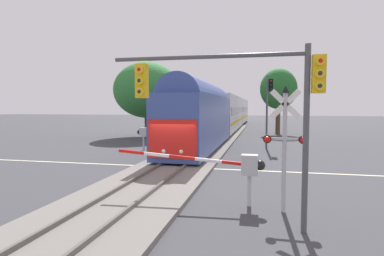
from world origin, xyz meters
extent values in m
plane|color=#3D3D42|center=(0.00, 0.00, 0.00)|extent=(220.00, 220.00, 0.00)
cube|color=beige|center=(0.00, 0.00, 0.00)|extent=(44.00, 0.20, 0.01)
cube|color=slate|center=(0.00, 0.00, 0.09)|extent=(4.40, 80.00, 0.18)
cube|color=#56514C|center=(-0.72, 0.00, 0.25)|extent=(0.10, 80.00, 0.14)
cube|color=#56514C|center=(0.72, 0.00, 0.25)|extent=(0.10, 80.00, 0.14)
cube|color=#384C93|center=(0.00, 7.37, 2.27)|extent=(3.00, 16.04, 3.90)
cube|color=red|center=(0.00, -0.67, 1.69)|extent=(2.76, 0.08, 2.15)
cylinder|color=#384C93|center=(0.00, 7.37, 4.10)|extent=(2.76, 14.44, 2.76)
sphere|color=#F4F2CC|center=(-0.50, -0.68, 1.00)|extent=(0.24, 0.24, 0.24)
sphere|color=#F4F2CC|center=(0.50, -0.68, 1.00)|extent=(0.24, 0.24, 0.24)
cube|color=silver|center=(0.00, 26.89, 2.62)|extent=(3.00, 21.20, 4.60)
cube|color=black|center=(1.51, 26.89, 2.92)|extent=(0.04, 19.08, 0.90)
cube|color=gold|center=(1.52, 26.89, 1.47)|extent=(0.04, 19.50, 0.36)
cube|color=silver|center=(0.00, 48.99, 2.62)|extent=(3.00, 21.20, 4.60)
cube|color=black|center=(1.51, 48.99, 2.92)|extent=(0.04, 19.08, 0.90)
cube|color=gold|center=(1.52, 48.99, 1.47)|extent=(0.04, 19.50, 0.36)
cylinder|color=#B7B7BC|center=(4.36, -6.26, 0.55)|extent=(0.14, 0.14, 1.10)
cube|color=#B7B7BC|center=(4.36, -6.26, 1.45)|extent=(0.56, 0.40, 0.70)
sphere|color=black|center=(4.71, -6.26, 1.45)|extent=(0.36, 0.36, 0.36)
cylinder|color=red|center=(3.88, -6.26, 1.48)|extent=(0.97, 0.12, 0.19)
cylinder|color=white|center=(2.93, -6.26, 1.55)|extent=(0.97, 0.12, 0.19)
cylinder|color=red|center=(1.97, -6.26, 1.62)|extent=(0.97, 0.12, 0.19)
cylinder|color=white|center=(1.01, -6.26, 1.69)|extent=(0.97, 0.12, 0.19)
cylinder|color=red|center=(0.05, -6.26, 1.76)|extent=(0.97, 0.12, 0.19)
sphere|color=red|center=(-0.43, -6.26, 1.80)|extent=(0.14, 0.14, 0.14)
cylinder|color=#B2B2B7|center=(5.48, -6.66, 1.94)|extent=(0.14, 0.14, 3.88)
cube|color=white|center=(5.48, -6.68, 3.53)|extent=(0.98, 0.05, 0.98)
cube|color=white|center=(5.48, -6.68, 3.53)|extent=(0.98, 0.05, 0.98)
cube|color=#B2B2B7|center=(5.48, -6.66, 2.41)|extent=(1.10, 0.08, 0.08)
cylinder|color=black|center=(4.93, -6.76, 2.41)|extent=(0.26, 0.18, 0.26)
cylinder|color=black|center=(6.03, -6.76, 2.41)|extent=(0.26, 0.18, 0.26)
sphere|color=red|center=(4.93, -6.86, 2.41)|extent=(0.20, 0.20, 0.20)
sphere|color=red|center=(6.03, -6.86, 2.41)|extent=(0.20, 0.20, 0.20)
cone|color=black|center=(5.48, -6.66, 4.00)|extent=(0.28, 0.28, 0.22)
cylinder|color=#B7B7BC|center=(-4.36, 6.26, 0.55)|extent=(0.14, 0.14, 1.10)
cube|color=#B7B7BC|center=(-4.36, 6.26, 1.45)|extent=(0.56, 0.40, 0.70)
sphere|color=black|center=(-4.71, 6.26, 1.45)|extent=(0.36, 0.36, 0.36)
cylinder|color=red|center=(-3.88, 6.26, 1.45)|extent=(0.98, 0.12, 0.13)
cylinder|color=white|center=(-2.90, 6.26, 1.46)|extent=(0.98, 0.12, 0.13)
cylinder|color=red|center=(-1.92, 6.26, 1.46)|extent=(0.98, 0.12, 0.13)
cylinder|color=white|center=(-0.94, 6.26, 1.47)|extent=(0.98, 0.12, 0.13)
cylinder|color=red|center=(0.04, 6.26, 1.47)|extent=(0.98, 0.12, 0.13)
sphere|color=red|center=(0.53, 6.26, 1.48)|extent=(0.14, 0.14, 0.14)
cylinder|color=#4C4C51|center=(5.17, 9.27, 3.00)|extent=(0.16, 0.16, 5.99)
cube|color=black|center=(5.45, 9.27, 5.19)|extent=(0.34, 0.26, 1.00)
sphere|color=red|center=(5.45, 9.12, 5.51)|extent=(0.20, 0.20, 0.20)
cylinder|color=black|center=(5.45, 9.09, 5.51)|extent=(0.24, 0.10, 0.24)
sphere|color=#262626|center=(5.45, 9.12, 5.19)|extent=(0.20, 0.20, 0.20)
cylinder|color=black|center=(5.45, 9.09, 5.19)|extent=(0.24, 0.10, 0.24)
sphere|color=#262626|center=(5.45, 9.12, 4.87)|extent=(0.20, 0.20, 0.20)
cylinder|color=black|center=(5.45, 9.09, 4.87)|extent=(0.24, 0.10, 0.24)
cylinder|color=#4C4C51|center=(5.91, -8.28, 2.55)|extent=(0.16, 0.16, 5.11)
cube|color=gold|center=(6.19, -8.28, 4.31)|extent=(0.34, 0.26, 1.00)
sphere|color=red|center=(6.19, -8.43, 4.63)|extent=(0.20, 0.20, 0.20)
cylinder|color=gold|center=(6.19, -8.46, 4.63)|extent=(0.24, 0.10, 0.24)
sphere|color=#262626|center=(6.19, -8.43, 4.31)|extent=(0.20, 0.20, 0.20)
cylinder|color=gold|center=(6.19, -8.46, 4.31)|extent=(0.24, 0.10, 0.24)
sphere|color=#262626|center=(6.19, -8.43, 3.99)|extent=(0.20, 0.20, 0.20)
cylinder|color=gold|center=(6.19, -8.46, 3.99)|extent=(0.24, 0.10, 0.24)
cylinder|color=#4C4C51|center=(3.17, -8.28, 4.86)|extent=(5.49, 0.12, 0.12)
cube|color=gold|center=(1.25, -8.28, 4.21)|extent=(0.34, 0.26, 1.00)
sphere|color=red|center=(1.25, -8.43, 4.53)|extent=(0.20, 0.20, 0.20)
cylinder|color=gold|center=(1.25, -8.46, 4.53)|extent=(0.24, 0.10, 0.24)
sphere|color=#262626|center=(1.25, -8.43, 4.21)|extent=(0.20, 0.20, 0.20)
cylinder|color=gold|center=(1.25, -8.46, 4.21)|extent=(0.24, 0.10, 0.24)
sphere|color=#262626|center=(1.25, -8.43, 3.89)|extent=(0.20, 0.20, 0.20)
cylinder|color=gold|center=(1.25, -8.46, 3.89)|extent=(0.24, 0.10, 0.24)
cylinder|color=#4C3828|center=(-8.05, 16.98, 1.48)|extent=(0.62, 0.62, 2.97)
ellipsoid|color=#2D7533|center=(-8.05, 16.98, 5.33)|extent=(7.55, 7.55, 6.31)
cylinder|color=#4C3828|center=(6.78, 23.95, 1.90)|extent=(0.58, 0.58, 3.80)
ellipsoid|color=#236628|center=(6.78, 23.95, 5.70)|extent=(4.55, 4.55, 5.05)
camera|label=1|loc=(4.74, -17.17, 3.45)|focal=29.50mm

